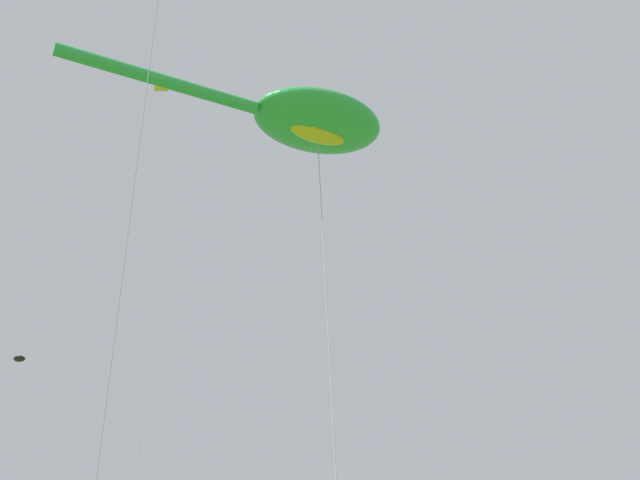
# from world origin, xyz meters

# --- Properties ---
(big_show_kite) EXTENTS (10.11, 4.17, 16.41)m
(big_show_kite) POSITION_xyz_m (-1.12, 16.09, 15.85)
(big_show_kite) COLOR green
(big_show_kite) RESTS_ON ground
(small_kite_delta_white) EXTENTS (3.47, 3.25, 12.05)m
(small_kite_delta_white) POSITION_xyz_m (-8.20, 31.40, 11.60)
(small_kite_delta_white) COLOR black
(small_kite_delta_white) RESTS_ON ground
(small_kite_box_yellow) EXTENTS (1.41, 1.08, 25.62)m
(small_kite_box_yellow) POSITION_xyz_m (-3.84, 28.41, 21.83)
(small_kite_box_yellow) COLOR yellow
(small_kite_box_yellow) RESTS_ON ground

